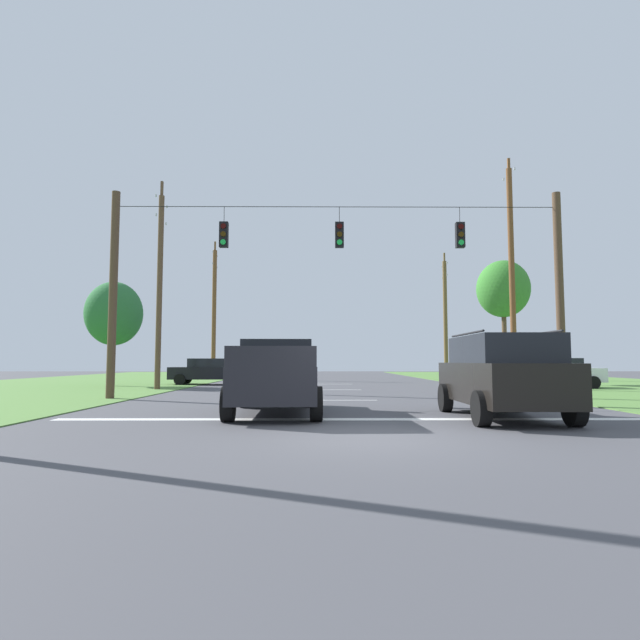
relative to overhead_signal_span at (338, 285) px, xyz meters
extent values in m
plane|color=#47474C|center=(0.10, -9.55, -4.18)|extent=(120.00, 120.00, 0.00)
cube|color=#54803A|center=(-15.34, 5.45, -4.16)|extent=(16.00, 80.00, 0.03)
cube|color=white|center=(0.10, -6.62, -4.17)|extent=(14.15, 0.45, 0.01)
cube|color=white|center=(0.10, -0.62, -4.17)|extent=(2.50, 0.15, 0.01)
cube|color=white|center=(0.10, 6.04, -4.17)|extent=(2.50, 0.15, 0.01)
cube|color=white|center=(0.10, 12.19, -4.17)|extent=(2.50, 0.15, 0.01)
cylinder|color=#503B2A|center=(-8.26, 0.00, -0.34)|extent=(0.30, 0.30, 7.68)
cylinder|color=#503B2A|center=(8.22, 0.00, -0.34)|extent=(0.30, 0.30, 7.68)
cylinder|color=black|center=(-0.02, 0.00, 2.94)|extent=(16.48, 0.02, 0.02)
cylinder|color=black|center=(-4.23, 0.00, 2.65)|extent=(0.02, 0.02, 0.59)
cube|color=black|center=(-4.23, 0.00, 1.88)|extent=(0.32, 0.24, 0.95)
cylinder|color=#310503|center=(-4.23, -0.14, 2.17)|extent=(0.20, 0.04, 0.20)
cylinder|color=#352203|center=(-4.23, -0.14, 1.87)|extent=(0.20, 0.04, 0.20)
cylinder|color=green|center=(-4.23, -0.14, 1.57)|extent=(0.20, 0.04, 0.20)
cylinder|color=black|center=(0.07, 0.00, 2.65)|extent=(0.02, 0.02, 0.59)
cube|color=black|center=(0.07, 0.00, 1.88)|extent=(0.32, 0.24, 0.95)
cylinder|color=#310503|center=(0.07, -0.14, 2.17)|extent=(0.20, 0.04, 0.20)
cylinder|color=#352203|center=(0.07, -0.14, 1.87)|extent=(0.20, 0.04, 0.20)
cylinder|color=green|center=(0.07, -0.14, 1.57)|extent=(0.20, 0.04, 0.20)
cylinder|color=black|center=(4.57, 0.00, 2.65)|extent=(0.02, 0.02, 0.59)
cube|color=black|center=(4.57, 0.00, 1.88)|extent=(0.32, 0.24, 0.95)
cylinder|color=#310503|center=(4.57, -0.14, 2.17)|extent=(0.20, 0.04, 0.20)
cylinder|color=#352203|center=(4.57, -0.14, 1.87)|extent=(0.20, 0.04, 0.20)
cylinder|color=green|center=(4.57, -0.14, 1.57)|extent=(0.20, 0.04, 0.20)
cube|color=black|center=(-1.85, -5.26, -3.35)|extent=(2.17, 5.46, 0.85)
cube|color=black|center=(-1.87, -4.61, -2.58)|extent=(1.91, 1.96, 0.70)
cube|color=black|center=(-2.74, -6.64, -2.70)|extent=(0.17, 2.38, 0.45)
cube|color=black|center=(-0.86, -6.58, -2.70)|extent=(0.17, 2.38, 0.45)
cube|color=black|center=(-1.76, -7.91, -2.70)|extent=(1.96, 0.16, 0.45)
cylinder|color=black|center=(-2.90, -3.45, -3.78)|extent=(0.30, 0.81, 0.80)
cylinder|color=black|center=(-0.90, -3.39, -3.78)|extent=(0.30, 0.81, 0.80)
cylinder|color=black|center=(-2.79, -7.12, -3.78)|extent=(0.30, 0.81, 0.80)
cylinder|color=black|center=(-0.79, -7.06, -3.78)|extent=(0.30, 0.81, 0.80)
cube|color=black|center=(3.68, -6.42, -3.32)|extent=(2.02, 4.83, 0.95)
cube|color=black|center=(3.68, -6.57, -2.52)|extent=(1.85, 3.23, 0.65)
cylinder|color=black|center=(2.83, -6.56, -2.15)|extent=(0.09, 2.72, 0.05)
cylinder|color=black|center=(4.53, -6.59, -2.15)|extent=(0.09, 2.72, 0.05)
cylinder|color=black|center=(2.73, -4.78, -3.80)|extent=(0.27, 0.76, 0.76)
cylinder|color=black|center=(4.68, -4.81, -3.80)|extent=(0.27, 0.76, 0.76)
cylinder|color=black|center=(2.68, -8.04, -3.80)|extent=(0.27, 0.76, 0.76)
cylinder|color=black|center=(4.63, -8.07, -3.80)|extent=(0.27, 0.76, 0.76)
cube|color=silver|center=(11.43, 7.51, -3.51)|extent=(4.37, 1.97, 0.70)
cube|color=black|center=(11.43, 7.51, -2.91)|extent=(2.16, 1.70, 0.50)
cylinder|color=black|center=(9.97, 6.67, -3.86)|extent=(0.65, 0.25, 0.64)
cylinder|color=black|center=(10.04, 8.47, -3.86)|extent=(0.65, 0.25, 0.64)
cylinder|color=black|center=(12.81, 6.56, -3.86)|extent=(0.65, 0.25, 0.64)
cylinder|color=black|center=(12.88, 8.36, -3.86)|extent=(0.65, 0.25, 0.64)
cube|color=black|center=(-7.14, 11.63, -3.51)|extent=(4.36, 1.95, 0.70)
cube|color=black|center=(-7.14, 11.63, -2.91)|extent=(2.16, 1.69, 0.50)
cylinder|color=black|center=(-8.53, 10.68, -3.86)|extent=(0.65, 0.24, 0.64)
cylinder|color=black|center=(-8.59, 12.48, -3.86)|extent=(0.65, 0.24, 0.64)
cylinder|color=black|center=(-5.69, 10.78, -3.86)|extent=(0.65, 0.24, 0.64)
cylinder|color=black|center=(-5.76, 12.58, -3.86)|extent=(0.65, 0.24, 0.64)
cylinder|color=brown|center=(8.86, 6.32, 1.32)|extent=(0.28, 0.28, 11.00)
cube|color=brown|center=(8.86, 6.32, 6.42)|extent=(0.12, 0.12, 1.86)
cylinder|color=#B2B7BC|center=(8.86, 7.07, 6.54)|extent=(0.08, 0.08, 0.12)
cylinder|color=#B2B7BC|center=(8.86, 5.58, 6.54)|extent=(0.08, 0.08, 0.12)
cylinder|color=brown|center=(9.13, 20.75, 0.36)|extent=(0.31, 0.31, 9.07)
cube|color=brown|center=(9.13, 20.75, 4.49)|extent=(0.12, 0.12, 2.11)
cylinder|color=#B2B7BC|center=(9.13, 21.60, 4.61)|extent=(0.08, 0.08, 0.12)
cylinder|color=#B2B7BC|center=(9.13, 19.90, 4.61)|extent=(0.08, 0.08, 0.12)
cube|color=brown|center=(9.13, 20.75, 3.59)|extent=(0.12, 0.12, 1.93)
cylinder|color=#B2B7BC|center=(9.13, 21.52, 3.71)|extent=(0.08, 0.08, 0.12)
cylinder|color=#B2B7BC|center=(9.13, 19.98, 3.71)|extent=(0.08, 0.08, 0.12)
cylinder|color=brown|center=(-8.43, 6.17, 0.58)|extent=(0.27, 0.27, 9.51)
cube|color=brown|center=(-8.43, 6.17, 4.94)|extent=(0.12, 0.12, 2.26)
cylinder|color=#B2B7BC|center=(-8.43, 7.08, 5.06)|extent=(0.08, 0.08, 0.12)
cylinder|color=#B2B7BC|center=(-8.43, 5.27, 5.06)|extent=(0.08, 0.08, 0.12)
cube|color=brown|center=(-8.43, 6.17, 4.04)|extent=(0.12, 0.12, 2.01)
cylinder|color=#B2B7BC|center=(-8.43, 6.98, 4.16)|extent=(0.08, 0.08, 0.12)
cylinder|color=#B2B7BC|center=(-8.43, 5.37, 4.16)|extent=(0.08, 0.08, 0.12)
cylinder|color=brown|center=(-8.64, 20.83, 0.78)|extent=(0.32, 0.32, 9.92)
cube|color=brown|center=(-8.64, 20.83, 5.34)|extent=(0.12, 0.12, 2.18)
cylinder|color=#B2B7BC|center=(-8.64, 21.70, 5.46)|extent=(0.08, 0.08, 0.12)
cylinder|color=#B2B7BC|center=(-8.64, 19.96, 5.46)|extent=(0.08, 0.08, 0.12)
cube|color=brown|center=(-8.64, 20.83, 4.44)|extent=(0.12, 0.12, 2.19)
cylinder|color=#B2B7BC|center=(-8.64, 21.71, 4.56)|extent=(0.08, 0.08, 0.12)
cylinder|color=#B2B7BC|center=(-8.64, 19.95, 4.56)|extent=(0.08, 0.08, 0.12)
cylinder|color=brown|center=(10.52, 12.15, -1.79)|extent=(0.28, 0.28, 4.78)
ellipsoid|color=#367F2C|center=(10.52, 12.15, 1.55)|extent=(3.15, 3.15, 3.45)
cylinder|color=brown|center=(-11.89, 9.47, -2.67)|extent=(0.31, 0.31, 3.01)
ellipsoid|color=#296834|center=(-11.89, 9.47, -0.21)|extent=(3.07, 3.07, 3.49)
camera|label=1|loc=(-0.79, -19.10, -2.80)|focal=29.34mm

